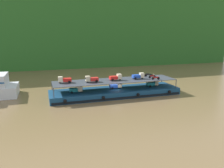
{
  "coord_description": "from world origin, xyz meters",
  "views": [
    {
      "loc": [
        -15.53,
        -46.03,
        13.4
      ],
      "look_at": [
        -0.79,
        0.0,
        2.7
      ],
      "focal_mm": 35.54,
      "sensor_mm": 36.0,
      "label": 1
    }
  ],
  "objects": [
    {
      "name": "cargo_barge",
      "position": [
        0.0,
        -0.03,
        0.75
      ],
      "size": [
        29.05,
        7.95,
        1.5
      ],
      "color": "navy",
      "rests_on": "ground"
    },
    {
      "name": "motorcycle_upper_centre",
      "position": [
        9.13,
        -0.0,
        3.93
      ],
      "size": [
        1.89,
        0.55,
        0.87
      ],
      "color": "black",
      "rests_on": "cargo_rack"
    },
    {
      "name": "mini_truck_upper_fore",
      "position": [
        0.06,
        -0.05,
        4.19
      ],
      "size": [
        2.79,
        1.29,
        1.38
      ],
      "color": "red",
      "rests_on": "cargo_rack"
    },
    {
      "name": "hillside_far_bank",
      "position": [
        0.0,
        59.09,
        18.99
      ],
      "size": [
        144.51,
        33.75,
        33.72
      ],
      "color": "#286023",
      "rests_on": "ground"
    },
    {
      "name": "mini_truck_lower_aft",
      "position": [
        0.22,
        0.29,
        2.19
      ],
      "size": [
        2.78,
        1.26,
        1.38
      ],
      "color": "#1E47B7",
      "rests_on": "cargo_barge"
    },
    {
      "name": "mini_truck_upper_bow",
      "position": [
        5.58,
        -0.06,
        4.19
      ],
      "size": [
        2.75,
        1.21,
        1.38
      ],
      "color": "#1E47B7",
      "rests_on": "cargo_rack"
    },
    {
      "name": "cargo_rack",
      "position": [
        0.0,
        0.0,
        3.44
      ],
      "size": [
        27.45,
        6.59,
        2.0
      ],
      "color": "#383D47",
      "rests_on": "cargo_barge"
    },
    {
      "name": "motorcycle_upper_port",
      "position": [
        8.99,
        -1.97,
        3.93
      ],
      "size": [
        1.89,
        0.55,
        0.87
      ],
      "color": "black",
      "rests_on": "cargo_rack"
    },
    {
      "name": "ground_plane",
      "position": [
        0.0,
        0.0,
        0.0
      ],
      "size": [
        400.0,
        400.0,
        0.0
      ],
      "primitive_type": "plane",
      "color": "brown"
    },
    {
      "name": "mini_truck_upper_mid",
      "position": [
        -5.5,
        -0.37,
        4.19
      ],
      "size": [
        2.75,
        1.22,
        1.38
      ],
      "color": "red",
      "rests_on": "cargo_rack"
    },
    {
      "name": "mini_truck_upper_stern",
      "position": [
        -11.11,
        0.65,
        4.19
      ],
      "size": [
        2.78,
        1.26,
        1.38
      ],
      "color": "red",
      "rests_on": "cargo_rack"
    },
    {
      "name": "mini_truck_lower_stern",
      "position": [
        -8.91,
        -0.49,
        2.19
      ],
      "size": [
        2.78,
        1.27,
        1.38
      ],
      "color": "teal",
      "rests_on": "cargo_barge"
    },
    {
      "name": "mini_truck_lower_mid",
      "position": [
        9.26,
        -0.22,
        2.19
      ],
      "size": [
        2.75,
        1.21,
        1.38
      ],
      "color": "teal",
      "rests_on": "cargo_barge"
    },
    {
      "name": "motorcycle_upper_stbd",
      "position": [
        9.14,
        1.98,
        3.93
      ],
      "size": [
        1.9,
        0.55,
        0.87
      ],
      "color": "black",
      "rests_on": "cargo_rack"
    }
  ]
}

